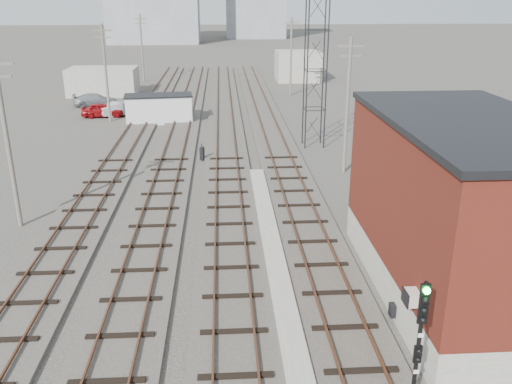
{
  "coord_description": "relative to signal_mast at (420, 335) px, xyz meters",
  "views": [
    {
      "loc": [
        -1.75,
        -6.98,
        11.52
      ],
      "look_at": [
        -0.14,
        18.4,
        2.2
      ],
      "focal_mm": 38.0,
      "sensor_mm": 36.0,
      "label": 1
    }
  ],
  "objects": [
    {
      "name": "utility_pole_left_b",
      "position": [
        -16.2,
        39.35,
        2.34
      ],
      "size": [
        1.8,
        0.24,
        9.0
      ],
      "color": "#595147",
      "rests_on": "ground"
    },
    {
      "name": "utility_pole_left_a",
      "position": [
        -16.2,
        14.35,
        2.34
      ],
      "size": [
        1.8,
        0.24,
        9.0
      ],
      "color": "#595147",
      "rests_on": "ground"
    },
    {
      "name": "utility_pole_right_b",
      "position": [
        2.8,
        52.35,
        2.34
      ],
      "size": [
        1.8,
        0.24,
        9.0
      ],
      "color": "#595147",
      "rests_on": "ground"
    },
    {
      "name": "site_trailer",
      "position": [
        -11.4,
        38.63,
        -1.12
      ],
      "size": [
        6.54,
        3.39,
        2.65
      ],
      "rotation": [
        0.0,
        0.0,
        0.11
      ],
      "color": "silver",
      "rests_on": "ground"
    },
    {
      "name": "track_mid_left",
      "position": [
        -9.2,
        33.35,
        -2.35
      ],
      "size": [
        3.2,
        90.0,
        0.39
      ],
      "color": "#332D28",
      "rests_on": "ground"
    },
    {
      "name": "lattice_tower",
      "position": [
        1.8,
        29.35,
        5.04
      ],
      "size": [
        1.6,
        1.6,
        15.0
      ],
      "color": "black",
      "rests_on": "ground"
    },
    {
      "name": "switch_stand",
      "position": [
        -6.98,
        25.62,
        -1.88
      ],
      "size": [
        0.37,
        0.37,
        1.23
      ],
      "rotation": [
        0.0,
        0.0,
        -0.4
      ],
      "color": "black",
      "rests_on": "ground"
    },
    {
      "name": "track_left",
      "position": [
        -13.2,
        33.35,
        -2.35
      ],
      "size": [
        3.2,
        90.0,
        0.39
      ],
      "color": "#332D28",
      "rests_on": "ground"
    },
    {
      "name": "signal_mast",
      "position": [
        0.0,
        0.0,
        0.0
      ],
      "size": [
        0.4,
        0.41,
        4.15
      ],
      "color": "gray",
      "rests_on": "ground"
    },
    {
      "name": "utility_pole_right_a",
      "position": [
        2.8,
        22.35,
        2.34
      ],
      "size": [
        1.8,
        0.24,
        9.0
      ],
      "color": "#595147",
      "rests_on": "ground"
    },
    {
      "name": "platform_curb",
      "position": [
        -3.2,
        8.35,
        -2.33
      ],
      "size": [
        0.9,
        28.0,
        0.26
      ],
      "primitive_type": "cube",
      "color": "gray",
      "rests_on": "ground"
    },
    {
      "name": "track_right",
      "position": [
        -1.2,
        33.35,
        -2.35
      ],
      "size": [
        3.2,
        90.0,
        0.39
      ],
      "color": "#332D28",
      "rests_on": "ground"
    },
    {
      "name": "car_silver",
      "position": [
        -15.46,
        41.9,
        -1.75
      ],
      "size": [
        4.5,
        3.08,
        1.41
      ],
      "primitive_type": "imported",
      "rotation": [
        0.0,
        0.0,
        1.99
      ],
      "color": "#9E9FA5",
      "rests_on": "ground"
    },
    {
      "name": "car_red",
      "position": [
        -17.27,
        41.41,
        -1.75
      ],
      "size": [
        4.27,
        2.04,
        1.41
      ],
      "primitive_type": "imported",
      "rotation": [
        0.0,
        0.0,
        1.66
      ],
      "color": "maroon",
      "rests_on": "ground"
    },
    {
      "name": "shed_left",
      "position": [
        -19.7,
        54.35,
        -0.86
      ],
      "size": [
        8.0,
        5.0,
        3.2
      ],
      "primitive_type": "cube",
      "color": "gray",
      "rests_on": "ground"
    },
    {
      "name": "track_mid_right",
      "position": [
        -5.2,
        33.35,
        -2.35
      ],
      "size": [
        3.2,
        90.0,
        0.39
      ],
      "color": "#332D28",
      "rests_on": "ground"
    },
    {
      "name": "utility_pole_left_c",
      "position": [
        -16.2,
        64.35,
        2.34
      ],
      "size": [
        1.8,
        0.24,
        9.0
      ],
      "color": "#595147",
      "rests_on": "ground"
    },
    {
      "name": "brick_building",
      "position": [
        3.8,
        6.35,
        1.17
      ],
      "size": [
        6.54,
        12.2,
        7.22
      ],
      "color": "gray",
      "rests_on": "ground"
    },
    {
      "name": "shed_right",
      "position": [
        5.3,
        64.35,
        -0.46
      ],
      "size": [
        6.0,
        6.0,
        4.0
      ],
      "primitive_type": "cube",
      "color": "gray",
      "rests_on": "ground"
    },
    {
      "name": "ground",
      "position": [
        -3.7,
        54.35,
        -2.46
      ],
      "size": [
        320.0,
        320.0,
        0.0
      ],
      "primitive_type": "plane",
      "color": "#282621",
      "rests_on": "ground"
    },
    {
      "name": "car_grey",
      "position": [
        -19.18,
        47.09,
        -1.77
      ],
      "size": [
        4.96,
        2.62,
        1.37
      ],
      "primitive_type": "imported",
      "rotation": [
        0.0,
        0.0,
        1.73
      ],
      "color": "gray",
      "rests_on": "ground"
    }
  ]
}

